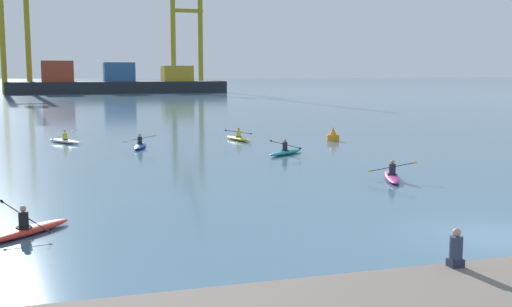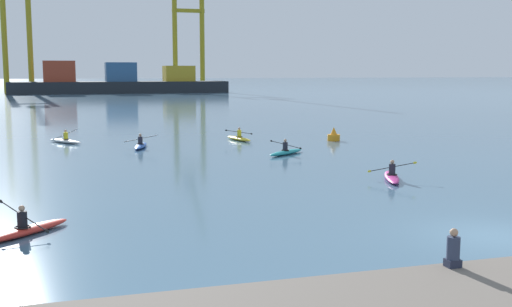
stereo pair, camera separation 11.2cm
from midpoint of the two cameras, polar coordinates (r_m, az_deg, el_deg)
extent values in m
plane|color=#476B84|center=(20.75, 21.07, -7.04)|extent=(800.00, 800.00, 0.00)
cube|color=#1E2328|center=(145.24, -12.12, 5.89)|extent=(47.71, 8.71, 2.60)
cube|color=#993823|center=(144.71, -17.38, 7.13)|extent=(6.68, 6.10, 4.56)
cube|color=#2D5684|center=(145.20, -12.15, 7.24)|extent=(6.68, 6.10, 4.24)
cube|color=#B29323|center=(146.86, -7.00, 7.21)|extent=(6.68, 6.10, 3.53)
cylinder|color=olive|center=(152.70, -21.86, 10.03)|extent=(1.20, 1.20, 26.20)
cylinder|color=olive|center=(152.35, -19.84, 10.13)|extent=(1.20, 1.20, 26.20)
cylinder|color=olive|center=(160.12, -7.34, 9.85)|extent=(1.20, 1.20, 23.35)
cylinder|color=olive|center=(161.40, -4.88, 9.86)|extent=(1.20, 1.20, 23.35)
cube|color=olive|center=(161.27, -6.15, 12.76)|extent=(8.12, 0.90, 0.90)
cylinder|color=orange|center=(45.80, 7.13, 1.44)|extent=(0.90, 0.90, 0.45)
cone|color=orange|center=(45.75, 7.14, 2.06)|extent=(0.49, 0.49, 0.55)
ellipsoid|color=#C13384|center=(29.87, 12.31, -2.10)|extent=(1.91, 3.36, 0.26)
torus|color=black|center=(29.75, 12.34, -1.87)|extent=(0.65, 0.65, 0.05)
cylinder|color=#23232D|center=(29.71, 12.35, -1.41)|extent=(0.30, 0.30, 0.50)
sphere|color=tan|center=(29.66, 12.37, -0.74)|extent=(0.19, 0.19, 0.19)
cylinder|color=black|center=(29.74, 12.35, -1.21)|extent=(1.90, 0.86, 0.47)
ellipsoid|color=yellow|center=(29.69, 10.36, -1.60)|extent=(0.20, 0.12, 0.15)
ellipsoid|color=yellow|center=(29.83, 14.32, -0.82)|extent=(0.20, 0.12, 0.15)
ellipsoid|color=yellow|center=(45.71, -1.51, 1.36)|extent=(1.32, 3.45, 0.26)
torus|color=black|center=(45.60, -1.46, 1.53)|extent=(0.58, 0.58, 0.05)
cylinder|color=gold|center=(45.58, -1.46, 1.83)|extent=(0.30, 0.30, 0.50)
sphere|color=tan|center=(45.55, -1.46, 2.27)|extent=(0.19, 0.19, 0.19)
cylinder|color=black|center=(45.61, -1.49, 1.96)|extent=(2.03, 0.48, 0.39)
ellipsoid|color=black|center=(45.13, -2.65, 2.12)|extent=(0.20, 0.08, 0.14)
ellipsoid|color=black|center=(46.12, -0.35, 1.80)|extent=(0.20, 0.08, 0.14)
ellipsoid|color=red|center=(20.76, -20.04, -6.61)|extent=(2.83, 2.82, 0.26)
torus|color=black|center=(20.67, -20.27, -6.28)|extent=(0.69, 0.69, 0.05)
cylinder|color=black|center=(20.61, -20.30, -5.63)|extent=(0.30, 0.30, 0.50)
sphere|color=tan|center=(20.54, -20.34, -4.68)|extent=(0.19, 0.19, 0.19)
cylinder|color=black|center=(20.62, -20.20, -5.34)|extent=(1.42, 1.43, 0.75)
ellipsoid|color=black|center=(21.29, -22.01, -4.04)|extent=(0.17, 0.17, 0.17)
ellipsoid|color=black|center=(19.99, -18.27, -6.72)|extent=(0.17, 0.17, 0.17)
ellipsoid|color=#2856B2|center=(41.95, -10.35, 0.69)|extent=(1.46, 3.44, 0.26)
torus|color=black|center=(41.83, -10.37, 0.86)|extent=(0.60, 0.60, 0.05)
cylinder|color=#23232D|center=(41.81, -10.38, 1.19)|extent=(0.30, 0.30, 0.50)
sphere|color=tan|center=(41.77, -10.39, 1.67)|extent=(0.19, 0.19, 0.19)
cylinder|color=black|center=(41.85, -10.37, 1.33)|extent=(2.00, 0.57, 0.45)
ellipsoid|color=silver|center=(42.04, -11.75, 1.04)|extent=(0.20, 0.09, 0.14)
ellipsoid|color=silver|center=(41.68, -8.98, 1.63)|extent=(0.20, 0.09, 0.14)
ellipsoid|color=silver|center=(45.99, -16.86, 1.08)|extent=(2.51, 3.09, 0.26)
torus|color=black|center=(45.89, -16.80, 1.25)|extent=(0.69, 0.69, 0.05)
cylinder|color=gold|center=(45.87, -16.81, 1.54)|extent=(0.30, 0.30, 0.50)
sphere|color=tan|center=(45.83, -16.82, 1.98)|extent=(0.19, 0.19, 0.19)
cylinder|color=black|center=(45.90, -16.85, 1.67)|extent=(1.65, 1.24, 0.59)
ellipsoid|color=silver|center=(45.33, -17.86, 1.21)|extent=(0.19, 0.15, 0.15)
ellipsoid|color=silver|center=(46.48, -15.86, 2.12)|extent=(0.19, 0.15, 0.15)
ellipsoid|color=teal|center=(38.02, 2.83, 0.10)|extent=(3.05, 2.56, 0.26)
torus|color=black|center=(37.92, 2.75, 0.30)|extent=(0.69, 0.69, 0.05)
cylinder|color=#23232D|center=(37.89, 2.75, 0.66)|extent=(0.30, 0.30, 0.50)
sphere|color=tan|center=(37.85, 2.75, 1.18)|extent=(0.19, 0.19, 0.19)
cylinder|color=black|center=(37.92, 2.79, 0.82)|extent=(1.31, 1.66, 0.34)
ellipsoid|color=black|center=(38.47, 1.49, 1.15)|extent=(0.15, 0.18, 0.14)
ellipsoid|color=black|center=(37.39, 4.13, 0.47)|extent=(0.15, 0.18, 0.14)
cube|color=#23283D|center=(15.13, 17.61, -9.45)|extent=(0.32, 0.28, 0.18)
cylinder|color=#2D3851|center=(15.03, 17.67, -8.17)|extent=(0.30, 0.30, 0.52)
sphere|color=tan|center=(14.94, 17.72, -6.84)|extent=(0.19, 0.19, 0.19)
camera|label=1|loc=(0.06, -89.91, 0.01)|focal=44.10mm
camera|label=2|loc=(0.06, 90.09, -0.01)|focal=44.10mm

